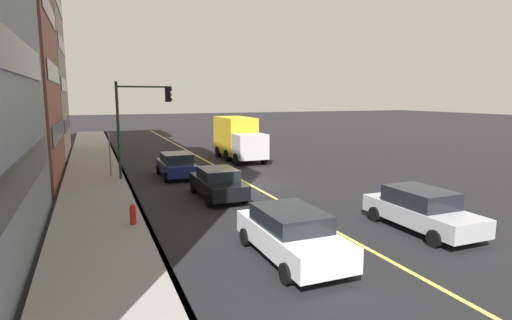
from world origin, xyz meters
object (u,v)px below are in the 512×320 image
object	(u,v)px
car_black	(218,183)
truck_yellow	(238,138)
car_navy	(176,165)
car_white	(291,233)
street_sign_post	(110,151)
car_silver	(421,209)
fire_hydrant	(133,216)
traffic_light_mast	(139,114)

from	to	relation	value
car_black	truck_yellow	xyz separation A→B (m)	(11.38, -5.14, 0.98)
car_navy	car_white	xyz separation A→B (m)	(-14.32, -0.72, 0.03)
car_navy	car_white	size ratio (longest dim) A/B	0.91
truck_yellow	street_sign_post	xyz separation A→B (m)	(-4.22, 9.83, -0.04)
car_silver	car_navy	bearing A→B (deg)	25.34
car_silver	truck_yellow	size ratio (longest dim) A/B	0.71
street_sign_post	fire_hydrant	distance (m)	10.56
car_white	street_sign_post	distance (m)	16.09
car_silver	truck_yellow	distance (m)	19.07
car_silver	fire_hydrant	distance (m)	10.94
car_white	traffic_light_mast	world-z (taller)	traffic_light_mast
car_black	car_silver	world-z (taller)	car_silver
car_navy	car_white	bearing A→B (deg)	-177.12
car_black	car_navy	bearing A→B (deg)	8.02
truck_yellow	fire_hydrant	bearing A→B (deg)	147.07
car_white	fire_hydrant	bearing A→B (deg)	40.81
car_black	traffic_light_mast	xyz separation A→B (m)	(6.07, 2.99, 3.21)
car_navy	truck_yellow	distance (m)	8.06
car_black	street_sign_post	bearing A→B (deg)	33.24
car_black	street_sign_post	distance (m)	8.61
traffic_light_mast	fire_hydrant	distance (m)	10.13
car_silver	street_sign_post	size ratio (longest dim) A/B	1.62
truck_yellow	fire_hydrant	size ratio (longest dim) A/B	7.08
fire_hydrant	traffic_light_mast	bearing A→B (deg)	-8.44
car_silver	fire_hydrant	xyz separation A→B (m)	(4.33, 10.03, -0.34)
car_black	car_white	size ratio (longest dim) A/B	0.96
car_white	traffic_light_mast	distance (m)	14.94
car_black	street_sign_post	size ratio (longest dim) A/B	1.56
car_silver	traffic_light_mast	size ratio (longest dim) A/B	0.80
car_black	car_white	world-z (taller)	car_white
car_silver	truck_yellow	xyz separation A→B (m)	(19.04, 0.51, 0.95)
car_white	fire_hydrant	distance (m)	6.52
car_silver	street_sign_post	xyz separation A→B (m)	(14.82, 10.34, 0.90)
car_black	truck_yellow	distance (m)	12.53
car_black	car_white	bearing A→B (deg)	179.06
car_white	street_sign_post	world-z (taller)	street_sign_post
truck_yellow	car_navy	bearing A→B (deg)	131.52
car_navy	traffic_light_mast	distance (m)	3.85
car_black	fire_hydrant	world-z (taller)	car_black
car_white	truck_yellow	world-z (taller)	truck_yellow
car_black	car_white	xyz separation A→B (m)	(-8.25, 0.14, 0.04)
car_navy	fire_hydrant	bearing A→B (deg)	159.40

